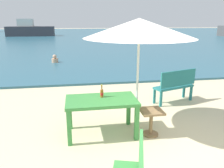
% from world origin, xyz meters
% --- Properties ---
extents(sea_water, '(120.00, 50.00, 0.08)m').
position_xyz_m(sea_water, '(0.00, 30.00, 0.04)').
color(sea_water, '#2D6075').
rests_on(sea_water, ground_plane).
extents(picnic_table_green, '(1.40, 0.80, 0.76)m').
position_xyz_m(picnic_table_green, '(-0.94, 1.43, 0.65)').
color(picnic_table_green, '#3D8C42').
rests_on(picnic_table_green, ground_plane).
extents(beer_bottle_amber, '(0.07, 0.07, 0.26)m').
position_xyz_m(beer_bottle_amber, '(-0.92, 1.55, 0.85)').
color(beer_bottle_amber, brown).
rests_on(beer_bottle_amber, picnic_table_green).
extents(patio_umbrella, '(2.10, 2.10, 2.30)m').
position_xyz_m(patio_umbrella, '(-0.22, 1.40, 2.12)').
color(patio_umbrella, silver).
rests_on(patio_umbrella, ground_plane).
extents(side_table_wood, '(0.44, 0.44, 0.54)m').
position_xyz_m(side_table_wood, '(0.04, 1.23, 0.35)').
color(side_table_wood, olive).
rests_on(side_table_wood, ground_plane).
extents(bench_teal_center, '(1.25, 0.71, 0.95)m').
position_xyz_m(bench_teal_center, '(1.31, 2.90, 0.54)').
color(bench_teal_center, '#237275').
rests_on(bench_teal_center, ground_plane).
extents(swimmer_person, '(0.34, 0.34, 0.41)m').
position_xyz_m(swimmer_person, '(-2.50, 9.38, 0.24)').
color(swimmer_person, tan).
rests_on(swimmer_person, sea_water).
extents(boat_fishing_trawler, '(6.29, 1.72, 2.29)m').
position_xyz_m(boat_fishing_trawler, '(-7.45, 30.20, 0.90)').
color(boat_fishing_trawler, '#38383F').
rests_on(boat_fishing_trawler, sea_water).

